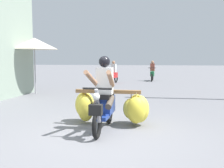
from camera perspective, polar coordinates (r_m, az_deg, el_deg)
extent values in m
plane|color=slate|center=(5.12, -3.03, -11.80)|extent=(120.00, 120.00, 0.00)
torus|color=black|center=(5.06, -3.24, -8.71)|extent=(0.08, 0.56, 0.56)
torus|color=black|center=(6.20, -0.62, -6.06)|extent=(0.08, 0.56, 0.56)
cube|color=navy|center=(5.53, -2.01, -7.07)|extent=(0.24, 0.56, 0.08)
cube|color=navy|center=(5.87, -1.18, -4.53)|extent=(0.28, 0.64, 0.36)
cube|color=black|center=(5.76, -1.34, -2.51)|extent=(0.26, 0.60, 0.10)
cylinder|color=gray|center=(5.05, -3.10, -4.80)|extent=(0.07, 0.28, 0.69)
cylinder|color=black|center=(4.96, -3.23, -1.01)|extent=(0.56, 0.04, 0.04)
sphere|color=silver|center=(4.90, -3.44, -2.74)|extent=(0.14, 0.14, 0.14)
cube|color=black|center=(4.90, -3.54, -5.59)|extent=(0.24, 0.16, 0.20)
cube|color=navy|center=(5.00, -3.26, -5.37)|extent=(0.10, 0.28, 0.04)
cube|color=olive|center=(5.98, -0.90, -1.64)|extent=(1.50, 0.11, 0.08)
cube|color=olive|center=(6.16, -0.57, -1.71)|extent=(1.35, 0.09, 0.06)
ellipsoid|color=yellow|center=(6.45, -5.91, -4.47)|extent=(0.47, 0.43, 0.63)
cylinder|color=#998459|center=(6.40, -5.94, -1.54)|extent=(0.02, 0.02, 0.10)
ellipsoid|color=yellow|center=(5.98, 4.16, -5.35)|extent=(0.39, 0.35, 0.47)
cylinder|color=#998459|center=(5.93, 4.18, -2.51)|extent=(0.02, 0.02, 0.18)
ellipsoid|color=yellow|center=(6.18, -5.70, -5.24)|extent=(0.39, 0.35, 0.61)
cylinder|color=#998459|center=(6.13, -5.73, -2.05)|extent=(0.02, 0.02, 0.14)
ellipsoid|color=gold|center=(5.87, 5.22, -5.64)|extent=(0.45, 0.41, 0.60)
cylinder|color=#998459|center=(5.81, 5.25, -2.40)|extent=(0.02, 0.02, 0.13)
ellipsoid|color=yellow|center=(6.22, 5.34, -4.96)|extent=(0.50, 0.47, 0.60)
cylinder|color=#998459|center=(6.17, 5.36, -1.92)|extent=(0.02, 0.02, 0.12)
ellipsoid|color=yellow|center=(6.04, 5.85, -5.39)|extent=(0.55, 0.51, 0.63)
cylinder|color=#998459|center=(5.99, 5.88, -2.14)|extent=(0.02, 0.02, 0.12)
cube|color=silver|center=(5.61, -1.60, 0.67)|extent=(0.34, 0.22, 0.56)
sphere|color=black|center=(5.57, -1.65, 4.86)|extent=(0.24, 0.24, 0.24)
cylinder|color=#9E7051|center=(5.23, -0.29, 1.04)|extent=(0.14, 0.72, 0.39)
cylinder|color=#9E7051|center=(5.32, -4.42, 1.10)|extent=(0.15, 0.72, 0.39)
cylinder|color=#4C4238|center=(5.52, -0.42, -3.91)|extent=(0.13, 0.44, 0.27)
cylinder|color=#4C4238|center=(5.58, -3.26, -3.82)|extent=(0.13, 0.44, 0.27)
torus|color=black|center=(15.92, -0.49, 0.91)|extent=(0.18, 0.53, 0.52)
torus|color=black|center=(16.94, 0.87, 1.18)|extent=(0.18, 0.53, 0.52)
cube|color=red|center=(16.50, 0.34, 1.90)|extent=(0.41, 0.93, 0.32)
cylinder|color=black|center=(15.92, -0.43, 3.29)|extent=(0.50, 0.13, 0.04)
cube|color=silver|center=(16.50, 0.36, 3.47)|extent=(0.33, 0.25, 0.52)
sphere|color=#9E7051|center=(16.47, 0.34, 4.68)|extent=(0.20, 0.20, 0.20)
torus|color=black|center=(17.84, 8.58, 1.33)|extent=(0.10, 0.52, 0.52)
torus|color=black|center=(18.93, 8.78, 1.57)|extent=(0.10, 0.52, 0.52)
cube|color=#196638|center=(18.47, 8.71, 2.22)|extent=(0.27, 0.91, 0.32)
cylinder|color=black|center=(17.85, 8.62, 3.46)|extent=(0.50, 0.05, 0.04)
cube|color=#994738|center=(18.47, 8.74, 3.61)|extent=(0.31, 0.21, 0.52)
sphere|color=#9E7051|center=(18.44, 8.75, 4.70)|extent=(0.20, 0.20, 0.20)
cylinder|color=#99999E|center=(11.79, -16.29, 2.77)|extent=(0.05, 0.05, 2.02)
cone|color=beige|center=(11.80, -16.44, 8.37)|extent=(1.99, 1.99, 0.49)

